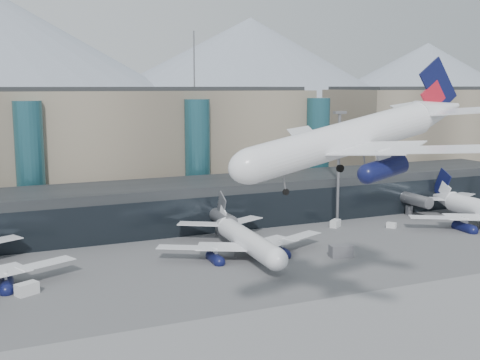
% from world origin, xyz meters
% --- Properties ---
extents(ground, '(900.00, 900.00, 0.00)m').
position_xyz_m(ground, '(0.00, 0.00, 0.00)').
color(ground, '#515154').
rests_on(ground, ground).
extents(runway_strip, '(400.00, 40.00, 0.04)m').
position_xyz_m(runway_strip, '(0.00, -15.00, 0.02)').
color(runway_strip, slate).
rests_on(runway_strip, ground).
extents(runway_markings, '(128.00, 1.00, 0.02)m').
position_xyz_m(runway_markings, '(-0.00, -15.00, 0.05)').
color(runway_markings, gold).
rests_on(runway_markings, ground).
extents(concourse, '(170.00, 27.00, 10.00)m').
position_xyz_m(concourse, '(-0.02, 57.73, 4.97)').
color(concourse, black).
rests_on(concourse, ground).
extents(terminal_main, '(130.00, 30.00, 31.00)m').
position_xyz_m(terminal_main, '(-25.00, 90.00, 15.44)').
color(terminal_main, gray).
rests_on(terminal_main, ground).
extents(terminal_east, '(70.00, 30.00, 31.00)m').
position_xyz_m(terminal_east, '(95.00, 90.00, 15.44)').
color(terminal_east, gray).
rests_on(terminal_east, ground).
extents(teal_towers, '(116.40, 19.40, 46.00)m').
position_xyz_m(teal_towers, '(-14.99, 74.01, 14.01)').
color(teal_towers, '#225561').
rests_on(teal_towers, ground).
extents(mountain_ridge, '(910.00, 400.00, 110.00)m').
position_xyz_m(mountain_ridge, '(15.97, 380.00, 45.74)').
color(mountain_ridge, gray).
rests_on(mountain_ridge, ground).
extents(lightmast_mid, '(3.00, 1.20, 25.60)m').
position_xyz_m(lightmast_mid, '(30.00, 48.00, 14.42)').
color(lightmast_mid, slate).
rests_on(lightmast_mid, ground).
extents(hero_jet, '(32.85, 33.36, 10.77)m').
position_xyz_m(hero_jet, '(-5.77, -12.04, 26.81)').
color(hero_jet, white).
rests_on(hero_jet, ground).
extents(jet_parked_mid, '(34.65, 33.83, 11.17)m').
position_xyz_m(jet_parked_mid, '(-1.07, 32.40, 4.22)').
color(jet_parked_mid, white).
rests_on(jet_parked_mid, ground).
extents(veh_a, '(3.74, 3.09, 1.84)m').
position_xyz_m(veh_a, '(-40.12, 24.80, 0.92)').
color(veh_a, silver).
rests_on(veh_a, ground).
extents(veh_c, '(4.39, 2.83, 2.26)m').
position_xyz_m(veh_c, '(14.63, 22.83, 1.13)').
color(veh_c, '#545359').
rests_on(veh_c, ground).
extents(veh_d, '(3.25, 2.96, 1.65)m').
position_xyz_m(veh_d, '(26.68, 43.54, 0.83)').
color(veh_d, silver).
rests_on(veh_d, ground).
extents(veh_g, '(2.22, 2.41, 1.22)m').
position_xyz_m(veh_g, '(37.66, 37.80, 0.61)').
color(veh_g, silver).
rests_on(veh_g, ground).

